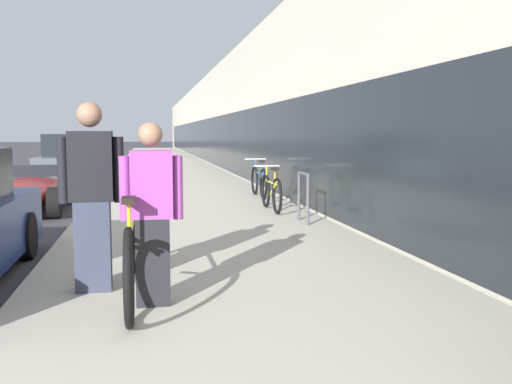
{
  "coord_description": "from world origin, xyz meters",
  "views": [
    {
      "loc": [
        4.86,
        -3.88,
        1.6
      ],
      "look_at": [
        8.27,
        13.8,
        -0.25
      ],
      "focal_mm": 40.0,
      "sensor_mm": 36.0,
      "label": 1
    }
  ],
  "objects_px": {
    "bike_rack_hoop": "(303,192)",
    "person_bystander": "(92,197)",
    "cruiser_bike_middle": "(259,181)",
    "person_rider": "(152,214)",
    "vintage_roadster_curbside": "(27,192)",
    "cruiser_bike_nearest": "(271,192)",
    "parked_sedan_far": "(72,162)",
    "tandem_bicycle": "(132,251)"
  },
  "relations": [
    {
      "from": "bike_rack_hoop",
      "to": "person_bystander",
      "type": "bearing_deg",
      "value": -130.33
    },
    {
      "from": "cruiser_bike_middle",
      "to": "bike_rack_hoop",
      "type": "bearing_deg",
      "value": -90.37
    },
    {
      "from": "person_rider",
      "to": "cruiser_bike_middle",
      "type": "relative_size",
      "value": 0.91
    },
    {
      "from": "person_rider",
      "to": "vintage_roadster_curbside",
      "type": "relative_size",
      "value": 0.37
    },
    {
      "from": "person_bystander",
      "to": "bike_rack_hoop",
      "type": "xyz_separation_m",
      "value": [
        3.07,
        3.62,
        -0.38
      ]
    },
    {
      "from": "cruiser_bike_nearest",
      "to": "person_bystander",
      "type": "bearing_deg",
      "value": -119.0
    },
    {
      "from": "cruiser_bike_middle",
      "to": "cruiser_bike_nearest",
      "type": "bearing_deg",
      "value": -95.55
    },
    {
      "from": "person_rider",
      "to": "cruiser_bike_middle",
      "type": "distance_m",
      "value": 8.53
    },
    {
      "from": "cruiser_bike_nearest",
      "to": "parked_sedan_far",
      "type": "bearing_deg",
      "value": 119.91
    },
    {
      "from": "cruiser_bike_middle",
      "to": "person_rider",
      "type": "bearing_deg",
      "value": -107.43
    },
    {
      "from": "parked_sedan_far",
      "to": "bike_rack_hoop",
      "type": "bearing_deg",
      "value": -63.23
    },
    {
      "from": "tandem_bicycle",
      "to": "person_rider",
      "type": "xyz_separation_m",
      "value": [
        0.19,
        -0.31,
        0.38
      ]
    },
    {
      "from": "tandem_bicycle",
      "to": "vintage_roadster_curbside",
      "type": "relative_size",
      "value": 0.61
    },
    {
      "from": "person_bystander",
      "to": "vintage_roadster_curbside",
      "type": "height_order",
      "value": "person_bystander"
    },
    {
      "from": "person_rider",
      "to": "vintage_roadster_curbside",
      "type": "distance_m",
      "value": 7.87
    },
    {
      "from": "person_rider",
      "to": "cruiser_bike_middle",
      "type": "xyz_separation_m",
      "value": [
        2.55,
        8.13,
        -0.42
      ]
    },
    {
      "from": "tandem_bicycle",
      "to": "person_bystander",
      "type": "xyz_separation_m",
      "value": [
        -0.36,
        0.25,
        0.48
      ]
    },
    {
      "from": "person_rider",
      "to": "cruiser_bike_middle",
      "type": "height_order",
      "value": "person_rider"
    },
    {
      "from": "person_rider",
      "to": "cruiser_bike_middle",
      "type": "bearing_deg",
      "value": 72.57
    },
    {
      "from": "cruiser_bike_middle",
      "to": "vintage_roadster_curbside",
      "type": "relative_size",
      "value": 0.41
    },
    {
      "from": "cruiser_bike_middle",
      "to": "vintage_roadster_curbside",
      "type": "xyz_separation_m",
      "value": [
        -5.03,
        -0.68,
        -0.09
      ]
    },
    {
      "from": "vintage_roadster_curbside",
      "to": "parked_sedan_far",
      "type": "relative_size",
      "value": 0.95
    },
    {
      "from": "person_bystander",
      "to": "vintage_roadster_curbside",
      "type": "xyz_separation_m",
      "value": [
        -1.93,
        6.89,
        -0.61
      ]
    },
    {
      "from": "cruiser_bike_nearest",
      "to": "parked_sedan_far",
      "type": "relative_size",
      "value": 0.38
    },
    {
      "from": "person_bystander",
      "to": "tandem_bicycle",
      "type": "bearing_deg",
      "value": -34.73
    },
    {
      "from": "person_rider",
      "to": "person_bystander",
      "type": "height_order",
      "value": "person_bystander"
    },
    {
      "from": "tandem_bicycle",
      "to": "person_bystander",
      "type": "distance_m",
      "value": 0.65
    },
    {
      "from": "cruiser_bike_nearest",
      "to": "person_rider",
      "type": "bearing_deg",
      "value": -112.02
    },
    {
      "from": "tandem_bicycle",
      "to": "cruiser_bike_middle",
      "type": "relative_size",
      "value": 1.47
    },
    {
      "from": "person_bystander",
      "to": "cruiser_bike_middle",
      "type": "bearing_deg",
      "value": 67.72
    },
    {
      "from": "bike_rack_hoop",
      "to": "vintage_roadster_curbside",
      "type": "height_order",
      "value": "bike_rack_hoop"
    },
    {
      "from": "person_rider",
      "to": "cruiser_bike_nearest",
      "type": "height_order",
      "value": "person_rider"
    },
    {
      "from": "bike_rack_hoop",
      "to": "cruiser_bike_middle",
      "type": "height_order",
      "value": "cruiser_bike_middle"
    },
    {
      "from": "tandem_bicycle",
      "to": "person_bystander",
      "type": "relative_size",
      "value": 1.44
    },
    {
      "from": "tandem_bicycle",
      "to": "cruiser_bike_nearest",
      "type": "relative_size",
      "value": 1.51
    },
    {
      "from": "bike_rack_hoop",
      "to": "parked_sedan_far",
      "type": "bearing_deg",
      "value": 116.77
    },
    {
      "from": "person_bystander",
      "to": "vintage_roadster_curbside",
      "type": "relative_size",
      "value": 0.42
    },
    {
      "from": "cruiser_bike_nearest",
      "to": "cruiser_bike_middle",
      "type": "distance_m",
      "value": 2.4
    },
    {
      "from": "bike_rack_hoop",
      "to": "tandem_bicycle",
      "type": "bearing_deg",
      "value": -125.01
    },
    {
      "from": "cruiser_bike_nearest",
      "to": "tandem_bicycle",
      "type": "bearing_deg",
      "value": -114.8
    },
    {
      "from": "bike_rack_hoop",
      "to": "cruiser_bike_middle",
      "type": "relative_size",
      "value": 0.48
    },
    {
      "from": "person_bystander",
      "to": "bike_rack_hoop",
      "type": "bearing_deg",
      "value": 49.67
    }
  ]
}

